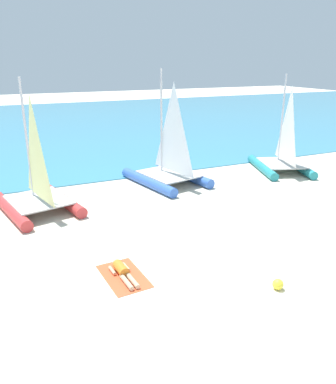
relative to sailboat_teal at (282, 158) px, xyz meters
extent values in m
plane|color=beige|center=(-8.85, 1.23, -0.79)|extent=(120.00, 120.00, 0.00)
cube|color=teal|center=(-8.85, 22.23, -0.77)|extent=(120.00, 40.00, 0.05)
cylinder|color=teal|center=(-0.97, 0.47, -0.56)|extent=(1.76, 4.02, 0.47)
cylinder|color=teal|center=(1.05, -0.23, -0.56)|extent=(1.76, 4.02, 0.47)
cube|color=silver|center=(-0.02, -0.06, -0.30)|extent=(2.87, 3.17, 0.06)
cylinder|color=silver|center=(0.17, 0.49, 2.11)|extent=(0.10, 0.10, 4.87)
pyramid|color=white|center=(-0.14, -0.42, 1.96)|extent=(0.75, 2.05, 4.09)
cylinder|color=blue|center=(-7.98, 0.51, -0.55)|extent=(1.38, 4.36, 0.50)
cylinder|color=blue|center=(-5.75, 0.97, -0.55)|extent=(1.38, 4.36, 0.50)
cube|color=silver|center=(-6.83, 0.54, -0.27)|extent=(2.80, 3.19, 0.06)
cylinder|color=silver|center=(-6.95, 1.15, 2.29)|extent=(0.10, 0.10, 5.18)
pyramid|color=white|center=(-6.74, 0.14, 2.14)|extent=(0.53, 2.24, 4.35)
cylinder|color=#CC3838|center=(-14.48, -0.70, -0.56)|extent=(1.36, 4.17, 0.48)
cylinder|color=#CC3838|center=(-12.35, -0.23, -0.56)|extent=(1.36, 4.17, 0.48)
cube|color=silver|center=(-13.37, -0.66, -0.29)|extent=(2.71, 3.07, 0.06)
cylinder|color=silver|center=(-13.50, -0.08, 2.16)|extent=(0.10, 0.10, 4.96)
pyramid|color=#EAEA99|center=(-13.29, -1.03, 2.01)|extent=(0.53, 2.14, 4.16)
cube|color=#EA5933|center=(-11.75, -7.06, -0.79)|extent=(1.23, 1.97, 0.01)
cylinder|color=orange|center=(-11.77, -6.86, -0.63)|extent=(0.34, 0.64, 0.30)
sphere|color=#D8AD84|center=(-11.79, -6.45, -0.63)|extent=(0.22, 0.22, 0.22)
cylinder|color=#D8AD84|center=(-11.81, -7.51, -0.71)|extent=(0.19, 0.79, 0.14)
cylinder|color=#D8AD84|center=(-11.63, -7.50, -0.71)|extent=(0.19, 0.79, 0.14)
cylinder|color=#D8AD84|center=(-12.00, -6.72, -0.72)|extent=(0.13, 0.46, 0.10)
cylinder|color=#D8AD84|center=(-11.56, -6.69, -0.72)|extent=(0.13, 0.46, 0.10)
sphere|color=yellow|center=(-8.05, -9.46, -0.64)|extent=(0.31, 0.31, 0.31)
camera|label=1|loc=(-14.63, -16.55, 5.25)|focal=35.76mm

